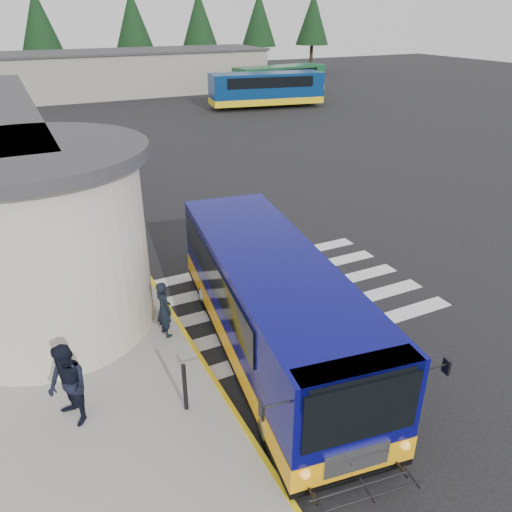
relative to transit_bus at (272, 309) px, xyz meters
name	(u,v)px	position (x,y,z in m)	size (l,w,h in m)	color
ground	(289,280)	(2.29, 3.06, -1.27)	(140.00, 140.00, 0.00)	black
curb_strip	(133,253)	(-1.76, 7.06, -1.19)	(0.12, 34.00, 0.16)	yellow
crosswalk	(288,294)	(1.79, 2.26, -1.26)	(8.00, 5.35, 0.01)	silver
depot_building	(137,72)	(8.29, 45.06, 0.84)	(26.40, 8.40, 4.20)	gray
tree_line	(117,20)	(8.58, 53.06, 5.50)	(58.40, 4.40, 10.00)	black
transit_bus	(272,309)	(0.00, 0.00, 0.00)	(4.12, 9.64, 2.65)	#07085C
pedestrian_a	(164,309)	(-2.21, 1.70, -0.35)	(0.56, 0.37, 1.55)	black
pedestrian_b	(68,386)	(-4.83, -0.42, -0.20)	(0.89, 0.69, 1.83)	black
bollard	(185,387)	(-2.64, -1.13, -0.54)	(0.09, 0.09, 1.16)	black
far_bus_a	(266,88)	(16.14, 31.41, 0.38)	(10.17, 4.39, 2.54)	navy
far_bus_b	(280,79)	(20.50, 36.91, 0.33)	(9.78, 3.78, 2.46)	#144B28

